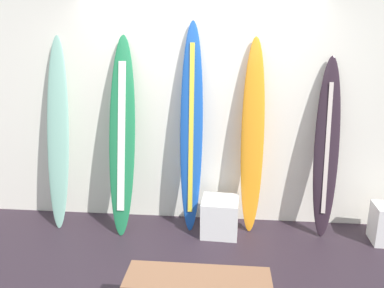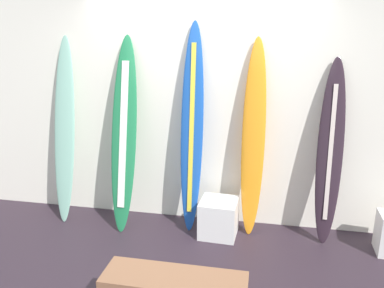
# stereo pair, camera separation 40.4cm
# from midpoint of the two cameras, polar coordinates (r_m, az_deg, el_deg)

# --- Properties ---
(ground) EXTENTS (8.00, 8.00, 0.04)m
(ground) POSITION_cam_midpoint_polar(r_m,az_deg,el_deg) (3.61, 1.11, -19.80)
(ground) COLOR #2D212B
(wall_back) EXTENTS (7.20, 0.20, 2.80)m
(wall_back) POSITION_cam_midpoint_polar(r_m,az_deg,el_deg) (4.28, 4.29, 6.58)
(wall_back) COLOR white
(wall_back) RESTS_ON ground
(surfboard_seafoam) EXTENTS (0.27, 0.42, 2.11)m
(surfboard_seafoam) POSITION_cam_midpoint_polar(r_m,az_deg,el_deg) (4.48, -16.22, 1.88)
(surfboard_seafoam) COLOR #85BEA8
(surfboard_seafoam) RESTS_ON ground
(surfboard_emerald) EXTENTS (0.29, 0.52, 2.11)m
(surfboard_emerald) POSITION_cam_midpoint_polar(r_m,az_deg,el_deg) (4.15, -7.48, 1.35)
(surfboard_emerald) COLOR #1F7546
(surfboard_emerald) RESTS_ON ground
(surfboard_cobalt) EXTENTS (0.25, 0.35, 2.25)m
(surfboard_cobalt) POSITION_cam_midpoint_polar(r_m,az_deg,el_deg) (4.06, 2.84, 1.90)
(surfboard_cobalt) COLOR #1A4FAE
(surfboard_cobalt) RESTS_ON ground
(surfboard_sunset) EXTENTS (0.25, 0.33, 2.09)m
(surfboard_sunset) POSITION_cam_midpoint_polar(r_m,az_deg,el_deg) (4.06, 12.04, 0.48)
(surfboard_sunset) COLOR orange
(surfboard_sunset) RESTS_ON ground
(surfboard_charcoal) EXTENTS (0.27, 0.36, 1.90)m
(surfboard_charcoal) POSITION_cam_midpoint_polar(r_m,az_deg,el_deg) (4.15, 22.71, -1.27)
(surfboard_charcoal) COLOR #2C1E28
(surfboard_charcoal) RESTS_ON ground
(display_block_center) EXTENTS (0.41, 0.41, 0.40)m
(display_block_center) POSITION_cam_midpoint_polar(r_m,az_deg,el_deg) (4.19, 6.84, -11.01)
(display_block_center) COLOR white
(display_block_center) RESTS_ON ground
(bench) EXTENTS (1.02, 0.32, 0.47)m
(bench) POSITION_cam_midpoint_polar(r_m,az_deg,el_deg) (2.83, 1.66, -20.45)
(bench) COLOR #895C40
(bench) RESTS_ON ground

